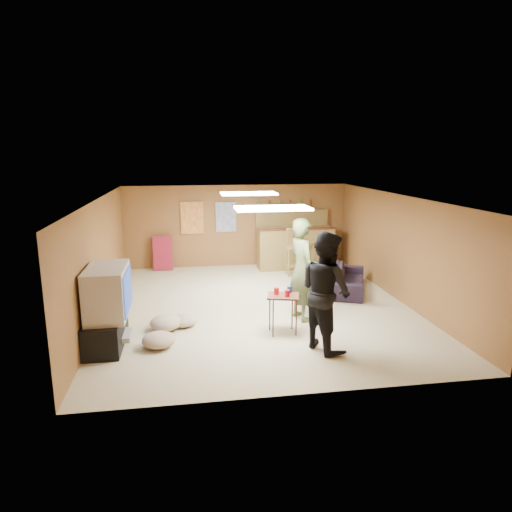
{
  "coord_description": "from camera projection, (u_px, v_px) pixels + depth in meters",
  "views": [
    {
      "loc": [
        -1.42,
        -8.68,
        3.05
      ],
      "look_at": [
        0.0,
        0.2,
        1.0
      ],
      "focal_mm": 32.0,
      "sensor_mm": 36.0,
      "label": 1
    }
  ],
  "objects": [
    {
      "name": "person_olive",
      "position": [
        302.0,
        270.0,
        8.35
      ],
      "size": [
        0.63,
        0.79,
        1.9
      ],
      "primitive_type": "imported",
      "rotation": [
        0.0,
        0.0,
        1.85
      ],
      "color": "#4C5933",
      "rests_on": "ground"
    },
    {
      "name": "ceiling_panel_front",
      "position": [
        273.0,
        208.0,
        7.32
      ],
      "size": [
        1.2,
        0.6,
        0.04
      ],
      "primitive_type": "cube",
      "color": "white",
      "rests_on": "ceiling"
    },
    {
      "name": "bar_lip",
      "position": [
        298.0,
        229.0,
        11.83
      ],
      "size": [
        2.1,
        0.12,
        0.05
      ],
      "primitive_type": "cube",
      "color": "#3D1C13",
      "rests_on": "bar_counter"
    },
    {
      "name": "bottle_row",
      "position": [
        285.0,
        205.0,
        12.33
      ],
      "size": [
        1.48,
        0.08,
        0.26
      ],
      "primitive_type": null,
      "color": "#3F7233",
      "rests_on": "bar_shelf"
    },
    {
      "name": "cushion_mid",
      "position": [
        184.0,
        320.0,
        8.17
      ],
      "size": [
        0.5,
        0.5,
        0.21
      ],
      "primitive_type": "ellipsoid",
      "rotation": [
        0.0,
        0.0,
        -0.07
      ],
      "color": "tan",
      "rests_on": "ground"
    },
    {
      "name": "bar_stool_left",
      "position": [
        293.0,
        250.0,
        11.45
      ],
      "size": [
        0.52,
        0.52,
        1.3
      ],
      "primitive_type": null,
      "rotation": [
        0.0,
        0.0,
        -0.33
      ],
      "color": "brown",
      "rests_on": "ground"
    },
    {
      "name": "cushion_near_tv",
      "position": [
        166.0,
        322.0,
        8.02
      ],
      "size": [
        0.57,
        0.57,
        0.25
      ],
      "primitive_type": "ellipsoid",
      "rotation": [
        0.0,
        0.0,
        0.02
      ],
      "color": "tan",
      "rests_on": "ground"
    },
    {
      "name": "ground",
      "position": [
        258.0,
        306.0,
        9.25
      ],
      "size": [
        7.0,
        7.0,
        0.0
      ],
      "primitive_type": "plane",
      "color": "#BAB18E",
      "rests_on": "ground"
    },
    {
      "name": "cup_red_near",
      "position": [
        276.0,
        291.0,
        7.76
      ],
      "size": [
        0.1,
        0.1,
        0.12
      ],
      "primitive_type": "cylinder",
      "rotation": [
        0.0,
        0.0,
        -0.14
      ],
      "color": "red",
      "rests_on": "tray_table"
    },
    {
      "name": "tray_table",
      "position": [
        283.0,
        314.0,
        7.81
      ],
      "size": [
        0.62,
        0.54,
        0.68
      ],
      "primitive_type": "cube",
      "rotation": [
        0.0,
        0.0,
        -0.26
      ],
      "color": "#3D1C13",
      "rests_on": "ground"
    },
    {
      "name": "poster_right",
      "position": [
        226.0,
        217.0,
        12.23
      ],
      "size": [
        0.55,
        0.03,
        0.8
      ],
      "primitive_type": "cube",
      "color": "#334C99",
      "rests_on": "wall_back"
    },
    {
      "name": "ceiling",
      "position": [
        258.0,
        197.0,
        8.76
      ],
      "size": [
        6.0,
        7.0,
        0.02
      ],
      "primitive_type": "cube",
      "color": "silver",
      "rests_on": "ground"
    },
    {
      "name": "poster_left",
      "position": [
        192.0,
        218.0,
        12.09
      ],
      "size": [
        0.6,
        0.03,
        0.85
      ],
      "primitive_type": "cube",
      "color": "#BF3F26",
      "rests_on": "wall_back"
    },
    {
      "name": "tv_stand",
      "position": [
        106.0,
        330.0,
        7.33
      ],
      "size": [
        0.55,
        1.3,
        0.5
      ],
      "primitive_type": "cube",
      "color": "black",
      "rests_on": "ground"
    },
    {
      "name": "cushion_far",
      "position": [
        159.0,
        340.0,
        7.29
      ],
      "size": [
        0.7,
        0.7,
        0.24
      ],
      "primitive_type": "ellipsoid",
      "rotation": [
        0.0,
        0.0,
        0.43
      ],
      "color": "tan",
      "rests_on": "ground"
    },
    {
      "name": "wall_front",
      "position": [
        303.0,
        314.0,
        5.63
      ],
      "size": [
        6.0,
        0.02,
        2.2
      ],
      "primitive_type": "cube",
      "color": "brown",
      "rests_on": "ground"
    },
    {
      "name": "tv_screen",
      "position": [
        128.0,
        291.0,
        7.24
      ],
      "size": [
        0.02,
        0.95,
        0.65
      ],
      "primitive_type": "cube",
      "color": "navy",
      "rests_on": "tv_body"
    },
    {
      "name": "bar_backing",
      "position": [
        291.0,
        221.0,
        12.5
      ],
      "size": [
        2.0,
        0.14,
        0.6
      ],
      "primitive_type": "cube",
      "color": "brown",
      "rests_on": "bar_counter"
    },
    {
      "name": "wall_left",
      "position": [
        100.0,
        259.0,
        8.54
      ],
      "size": [
        0.02,
        7.0,
        2.2
      ],
      "primitive_type": "cube",
      "color": "brown",
      "rests_on": "ground"
    },
    {
      "name": "sofa",
      "position": [
        347.0,
        279.0,
        10.25
      ],
      "size": [
        1.34,
        1.96,
        0.53
      ],
      "primitive_type": "imported",
      "rotation": [
        0.0,
        0.0,
        1.19
      ],
      "color": "black",
      "rests_on": "ground"
    },
    {
      "name": "tv_body",
      "position": [
        107.0,
        292.0,
        7.2
      ],
      "size": [
        0.6,
        1.1,
        0.8
      ],
      "primitive_type": "cube",
      "color": "#B2B2B7",
      "rests_on": "tv_stand"
    },
    {
      "name": "cup_blue",
      "position": [
        289.0,
        289.0,
        7.86
      ],
      "size": [
        0.09,
        0.09,
        0.11
      ],
      "primitive_type": "cylinder",
      "rotation": [
        0.0,
        0.0,
        -0.05
      ],
      "color": "navy",
      "rests_on": "tray_table"
    },
    {
      "name": "dvd_box",
      "position": [
        120.0,
        335.0,
        7.39
      ],
      "size": [
        0.35,
        0.5,
        0.08
      ],
      "primitive_type": "cube",
      "color": "#B2B2B7",
      "rests_on": "tv_stand"
    },
    {
      "name": "wall_back",
      "position": [
        237.0,
        226.0,
        12.37
      ],
      "size": [
        6.0,
        0.02,
        2.2
      ],
      "primitive_type": "cube",
      "color": "brown",
      "rests_on": "ground"
    },
    {
      "name": "cup_red_far",
      "position": [
        287.0,
        293.0,
        7.63
      ],
      "size": [
        0.11,
        0.11,
        0.12
      ],
      "primitive_type": "cylinder",
      "rotation": [
        0.0,
        0.0,
        -0.29
      ],
      "color": "red",
      "rests_on": "tray_table"
    },
    {
      "name": "bar_shelf",
      "position": [
        292.0,
        210.0,
        12.42
      ],
      "size": [
        2.0,
        0.18,
        0.05
      ],
      "primitive_type": "cube",
      "color": "brown",
      "rests_on": "bar_backing"
    },
    {
      "name": "folding_chair_stack",
      "position": [
        163.0,
        253.0,
        12.02
      ],
      "size": [
        0.5,
        0.26,
        0.91
      ],
      "primitive_type": "cube",
      "rotation": [
        -0.14,
        0.0,
        0.0
      ],
      "color": "maroon",
      "rests_on": "ground"
    },
    {
      "name": "bar_stool_right",
      "position": [
        307.0,
        249.0,
        11.98
      ],
      "size": [
        0.45,
        0.45,
        1.12
      ],
      "primitive_type": null,
      "rotation": [
        0.0,
        0.0,
        0.32
      ],
      "color": "brown",
      "rests_on": "ground"
    },
    {
      "name": "wall_right",
      "position": [
        400.0,
        248.0,
        9.46
      ],
      "size": [
        0.02,
        7.0,
        2.2
      ],
      "primitive_type": "cube",
      "color": "brown",
      "rests_on": "ground"
    },
    {
      "name": "bar_counter",
      "position": [
        295.0,
        248.0,
        12.2
      ],
      "size": [
        2.0,
        0.6,
        1.1
      ],
      "primitive_type": "cube",
      "color": "brown",
      "rests_on": "ground"
    },
    {
      "name": "person_black",
      "position": [
        325.0,
        291.0,
        7.09
      ],
      "size": [
        1.0,
        1.11,
        1.88
      ],
      "primitive_type": "imported",
      "rotation": [
        0.0,
        0.0,
        1.95
      ],
      "color": "black",
      "rests_on": "ground"
    },
    {
      "name": "ceiling_panel_back",
      "position": [
        249.0,
        194.0,
        9.92
      ],
      "size": [
        1.2,
        0.6,
        0.04
      ],
      "primitive_type": "cube",
      "color": "white",
      "rests_on": "ceiling"
    }
  ]
}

